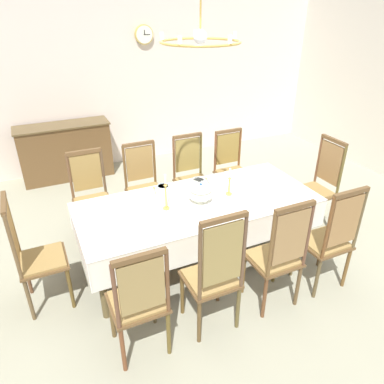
# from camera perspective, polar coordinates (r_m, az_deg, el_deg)

# --- Properties ---
(ground) EXTENTS (7.60, 6.27, 0.04)m
(ground) POSITION_cam_1_polar(r_m,az_deg,el_deg) (4.26, 1.10, -10.53)
(ground) COLOR #9B9B83
(back_wall) EXTENTS (7.60, 0.08, 3.00)m
(back_wall) POSITION_cam_1_polar(r_m,az_deg,el_deg) (6.43, -11.77, 17.35)
(back_wall) COLOR silver
(back_wall) RESTS_ON ground
(dining_table) EXTENTS (2.53, 1.07, 0.73)m
(dining_table) POSITION_cam_1_polar(r_m,az_deg,el_deg) (3.88, 1.05, -2.43)
(dining_table) COLOR brown
(dining_table) RESTS_ON ground
(tablecloth) EXTENTS (2.55, 1.09, 0.32)m
(tablecloth) POSITION_cam_1_polar(r_m,az_deg,el_deg) (3.88, 1.04, -2.46)
(tablecloth) COLOR white
(tablecloth) RESTS_ON dining_table
(chair_south_a) EXTENTS (0.44, 0.42, 1.10)m
(chair_south_a) POSITION_cam_1_polar(r_m,az_deg,el_deg) (2.96, -8.33, -16.45)
(chair_south_a) COLOR brown
(chair_south_a) RESTS_ON ground
(chair_north_a) EXTENTS (0.44, 0.42, 1.10)m
(chair_north_a) POSITION_cam_1_polar(r_m,az_deg,el_deg) (4.48, -15.55, -0.46)
(chair_north_a) COLOR brown
(chair_north_a) RESTS_ON ground
(chair_south_b) EXTENTS (0.44, 0.42, 1.23)m
(chair_south_b) POSITION_cam_1_polar(r_m,az_deg,el_deg) (3.11, 3.55, -12.52)
(chair_south_b) COLOR brown
(chair_south_b) RESTS_ON ground
(chair_north_b) EXTENTS (0.44, 0.42, 1.09)m
(chair_north_b) POSITION_cam_1_polar(r_m,az_deg,el_deg) (4.60, -7.56, 1.14)
(chair_north_b) COLOR brown
(chair_north_b) RESTS_ON ground
(chair_south_c) EXTENTS (0.44, 0.42, 1.17)m
(chair_south_c) POSITION_cam_1_polar(r_m,az_deg,el_deg) (3.42, 13.45, -9.42)
(chair_south_c) COLOR brown
(chair_south_c) RESTS_ON ground
(chair_north_c) EXTENTS (0.44, 0.42, 1.10)m
(chair_north_c) POSITION_cam_1_polar(r_m,az_deg,el_deg) (4.81, -0.08, 2.67)
(chair_north_c) COLOR brown
(chair_north_c) RESTS_ON ground
(chair_south_d) EXTENTS (0.44, 0.42, 1.16)m
(chair_south_d) POSITION_cam_1_polar(r_m,az_deg,el_deg) (3.79, 20.91, -6.69)
(chair_south_d) COLOR brown
(chair_south_d) RESTS_ON ground
(chair_north_d) EXTENTS (0.44, 0.42, 1.08)m
(chair_north_d) POSITION_cam_1_polar(r_m,az_deg,el_deg) (5.08, 6.24, 3.82)
(chair_north_d) COLOR brown
(chair_north_d) RESTS_ON ground
(chair_head_west) EXTENTS (0.42, 0.44, 1.17)m
(chair_head_west) POSITION_cam_1_polar(r_m,az_deg,el_deg) (3.64, -23.72, -8.80)
(chair_head_west) COLOR brown
(chair_head_west) RESTS_ON ground
(chair_head_east) EXTENTS (0.42, 0.44, 1.17)m
(chair_head_east) POSITION_cam_1_polar(r_m,az_deg,el_deg) (4.80, 19.32, 1.23)
(chair_head_east) COLOR brown
(chair_head_east) RESTS_ON ground
(soup_tureen) EXTENTS (0.26, 0.26, 0.21)m
(soup_tureen) POSITION_cam_1_polar(r_m,az_deg,el_deg) (3.81, 1.37, -0.09)
(soup_tureen) COLOR white
(soup_tureen) RESTS_ON tablecloth
(candlestick_west) EXTENTS (0.07, 0.07, 0.39)m
(candlestick_west) POSITION_cam_1_polar(r_m,az_deg,el_deg) (3.64, -4.14, -0.48)
(candlestick_west) COLOR gold
(candlestick_west) RESTS_ON tablecloth
(candlestick_east) EXTENTS (0.07, 0.07, 0.31)m
(candlestick_east) POSITION_cam_1_polar(r_m,az_deg,el_deg) (3.94, 5.89, 1.18)
(candlestick_east) COLOR gold
(candlestick_east) RESTS_ON tablecloth
(bowl_near_left) EXTENTS (0.16, 0.16, 0.04)m
(bowl_near_left) POSITION_cam_1_polar(r_m,az_deg,el_deg) (4.24, 1.03, 1.81)
(bowl_near_left) COLOR white
(bowl_near_left) RESTS_ON tablecloth
(bowl_near_right) EXTENTS (0.14, 0.14, 0.04)m
(bowl_near_right) POSITION_cam_1_polar(r_m,az_deg,el_deg) (4.11, -4.55, 0.80)
(bowl_near_right) COLOR white
(bowl_near_right) RESTS_ON tablecloth
(spoon_primary) EXTENTS (0.04, 0.18, 0.01)m
(spoon_primary) POSITION_cam_1_polar(r_m,az_deg,el_deg) (4.32, 2.27, 2.05)
(spoon_primary) COLOR gold
(spoon_primary) RESTS_ON tablecloth
(spoon_secondary) EXTENTS (0.05, 0.18, 0.01)m
(spoon_secondary) POSITION_cam_1_polar(r_m,az_deg,el_deg) (4.11, -5.93, 0.50)
(spoon_secondary) COLOR gold
(spoon_secondary) RESTS_ON tablecloth
(sideboard) EXTENTS (1.44, 0.48, 0.90)m
(sideboard) POSITION_cam_1_polar(r_m,az_deg,el_deg) (6.25, -19.20, 6.04)
(sideboard) COLOR brown
(sideboard) RESTS_ON ground
(mounted_clock) EXTENTS (0.30, 0.06, 0.30)m
(mounted_clock) POSITION_cam_1_polar(r_m,az_deg,el_deg) (6.42, -7.56, 23.35)
(mounted_clock) COLOR #D1B251
(chandelier) EXTENTS (0.71, 0.70, 0.66)m
(chandelier) POSITION_cam_1_polar(r_m,az_deg,el_deg) (3.36, 1.31, 22.72)
(chandelier) COLOR gold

